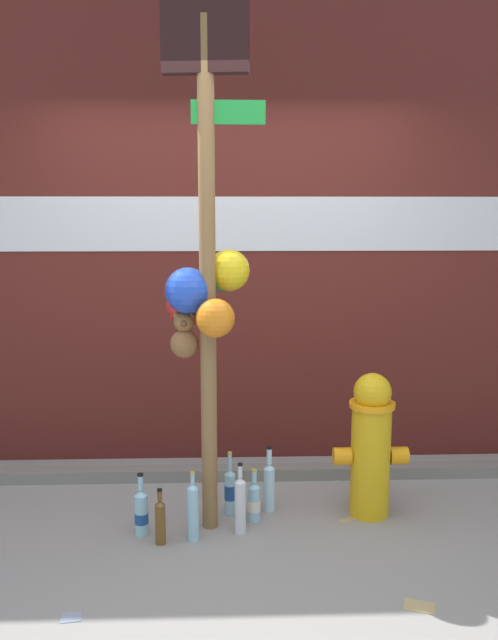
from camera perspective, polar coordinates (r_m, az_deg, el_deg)
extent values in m
plane|color=gray|center=(3.57, -1.59, -20.12)|extent=(14.00, 14.00, 0.00)
cube|color=#561E19|center=(4.62, -1.83, 7.82)|extent=(10.00, 0.20, 3.25)
cube|color=silver|center=(4.60, -13.24, 8.09)|extent=(5.69, 0.01, 0.37)
cube|color=slate|center=(4.48, -1.69, -13.10)|extent=(8.00, 0.12, 0.08)
cylinder|color=olive|center=(3.50, -3.60, 2.87)|extent=(0.09, 0.09, 2.72)
cube|color=#198C33|center=(3.51, -1.81, 17.54)|extent=(0.38, 0.03, 0.12)
cube|color=black|center=(3.58, -3.83, 23.33)|extent=(0.45, 0.13, 0.36)
sphere|color=red|center=(3.69, -5.29, 1.40)|extent=(0.25, 0.25, 0.25)
sphere|color=blue|center=(3.53, -5.31, 2.55)|extent=(0.25, 0.25, 0.25)
sphere|color=yellow|center=(3.59, -1.71, 4.32)|extent=(0.23, 0.23, 0.23)
sphere|color=green|center=(3.61, -2.32, 4.15)|extent=(0.21, 0.21, 0.21)
sphere|color=orange|center=(3.40, -2.93, 0.16)|extent=(0.20, 0.20, 0.20)
sphere|color=brown|center=(3.59, -5.60, -2.06)|extent=(0.16, 0.16, 0.16)
sphere|color=brown|center=(3.57, -5.63, -0.18)|extent=(0.11, 0.11, 0.11)
sphere|color=brown|center=(3.57, -6.22, 0.35)|extent=(0.04, 0.04, 0.04)
sphere|color=brown|center=(3.56, -5.05, 0.36)|extent=(0.04, 0.04, 0.04)
sphere|color=brown|center=(3.52, -5.68, -0.31)|extent=(0.04, 0.04, 0.04)
cylinder|color=gold|center=(3.96, 10.46, -11.94)|extent=(0.23, 0.23, 0.65)
cylinder|color=orange|center=(3.85, 10.62, -7.21)|extent=(0.26, 0.26, 0.03)
sphere|color=gold|center=(3.83, 10.65, -6.15)|extent=(0.22, 0.22, 0.22)
cylinder|color=orange|center=(3.92, 8.07, -11.60)|extent=(0.10, 0.10, 0.10)
cylinder|color=orange|center=(3.99, 12.84, -11.37)|extent=(0.10, 0.10, 0.10)
cylinder|color=silver|center=(3.77, -0.76, -15.92)|extent=(0.06, 0.06, 0.29)
cone|color=silver|center=(3.70, -0.77, -13.68)|extent=(0.06, 0.06, 0.02)
cylinder|color=silver|center=(3.68, -0.77, -13.00)|extent=(0.02, 0.02, 0.07)
cylinder|color=black|center=(3.67, -0.77, -12.40)|extent=(0.03, 0.03, 0.01)
cylinder|color=#93CCE0|center=(3.70, -4.87, -16.40)|extent=(0.06, 0.06, 0.30)
cone|color=#93CCE0|center=(3.63, -4.91, -14.11)|extent=(0.06, 0.06, 0.03)
cylinder|color=#93CCE0|center=(3.62, -4.92, -13.54)|extent=(0.02, 0.02, 0.05)
cylinder|color=gold|center=(3.61, -4.92, -13.07)|extent=(0.03, 0.03, 0.01)
cylinder|color=#93CCE0|center=(3.91, 0.45, -15.65)|extent=(0.07, 0.07, 0.20)
cone|color=#93CCE0|center=(3.86, 0.45, -14.09)|extent=(0.07, 0.07, 0.03)
cylinder|color=#93CCE0|center=(3.84, 0.45, -13.43)|extent=(0.03, 0.03, 0.07)
cylinder|color=silver|center=(3.91, 0.45, -15.78)|extent=(0.07, 0.07, 0.06)
cylinder|color=gold|center=(3.83, 0.45, -12.88)|extent=(0.03, 0.03, 0.01)
cylinder|color=#B2DBEA|center=(4.02, 1.76, -14.46)|extent=(0.07, 0.07, 0.26)
cone|color=#B2DBEA|center=(3.96, 1.77, -12.53)|extent=(0.07, 0.07, 0.03)
cylinder|color=#B2DBEA|center=(3.94, 1.77, -11.72)|extent=(0.03, 0.03, 0.09)
cylinder|color=black|center=(3.92, 1.78, -11.00)|extent=(0.04, 0.04, 0.01)
cylinder|color=#93CCE0|center=(3.98, -1.68, -14.83)|extent=(0.06, 0.06, 0.25)
cone|color=#93CCE0|center=(3.93, -1.69, -13.02)|extent=(0.06, 0.06, 0.03)
cylinder|color=#93CCE0|center=(3.90, -1.69, -12.19)|extent=(0.02, 0.02, 0.10)
cylinder|color=#1E478C|center=(3.98, -1.68, -14.68)|extent=(0.07, 0.07, 0.09)
cylinder|color=gold|center=(3.88, -1.70, -11.45)|extent=(0.03, 0.03, 0.01)
cylinder|color=brown|center=(3.70, -7.68, -17.12)|extent=(0.06, 0.06, 0.22)
cone|color=brown|center=(3.65, -7.73, -15.42)|extent=(0.06, 0.06, 0.02)
cylinder|color=brown|center=(3.63, -7.74, -14.87)|extent=(0.02, 0.02, 0.05)
cylinder|color=black|center=(3.62, -7.75, -14.39)|extent=(0.03, 0.03, 0.01)
cylinder|color=#93CCE0|center=(3.81, -9.30, -16.29)|extent=(0.07, 0.07, 0.23)
cone|color=#93CCE0|center=(3.76, -9.35, -14.54)|extent=(0.07, 0.07, 0.03)
cylinder|color=#93CCE0|center=(3.74, -9.37, -13.75)|extent=(0.03, 0.03, 0.08)
cylinder|color=#1E478C|center=(3.82, -9.29, -16.55)|extent=(0.08, 0.08, 0.06)
cylinder|color=black|center=(3.72, -9.40, -13.08)|extent=(0.03, 0.03, 0.01)
cube|color=tan|center=(4.00, 8.57, -16.72)|extent=(0.13, 0.09, 0.01)
cube|color=tan|center=(3.32, 14.54, -22.85)|extent=(0.16, 0.14, 0.01)
cube|color=#8C99B2|center=(3.26, -15.15, -23.57)|extent=(0.10, 0.09, 0.01)
cube|color=#8C99B2|center=(4.52, 7.39, -13.48)|extent=(0.09, 0.08, 0.01)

